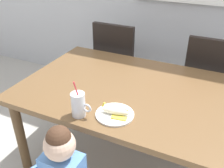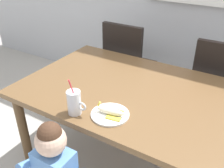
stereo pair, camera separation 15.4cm
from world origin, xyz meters
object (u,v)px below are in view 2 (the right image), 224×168
Objects in this scene: peeled_banana at (111,112)px; dining_chair_right at (218,85)px; dining_chair_left at (127,61)px; toddler_standing at (55,167)px; milk_cup at (74,104)px; dining_table at (131,99)px; snack_plate at (110,114)px.

dining_chair_right is at bearing 68.46° from peeled_banana.
dining_chair_left is at bearing 113.54° from peeled_banana.
dining_chair_left is 1.15× the size of toddler_standing.
milk_cup is (0.28, -1.19, 0.26)m from dining_chair_left.
dining_table is 1.62× the size of dining_chair_right.
milk_cup is (-0.16, -0.43, 0.15)m from dining_table.
dining_chair_left is 4.17× the size of snack_plate.
toddler_standing reaches higher than dining_table.
dining_chair_right is 4.17× the size of snack_plate.
dining_table is 0.70m from toddler_standing.
snack_plate is (0.03, -0.34, 0.09)m from dining_table.
milk_cup reaches higher than snack_plate.
dining_chair_right is at bearing 57.86° from dining_table.
dining_table is at bearing 69.25° from milk_cup.
dining_table is at bearing 95.00° from snack_plate.
milk_cup reaches higher than dining_chair_right.
peeled_banana is (0.04, -0.34, 0.12)m from dining_table.
toddler_standing is 0.43m from snack_plate.
snack_plate is at bearing 164.31° from peeled_banana.
dining_chair_right reaches higher than toddler_standing.
dining_chair_left is 0.91m from dining_chair_right.
dining_chair_left is at bearing 120.11° from dining_table.
milk_cup is 0.22m from snack_plate.
milk_cup reaches higher than peeled_banana.
dining_chair_right reaches higher than dining_table.
toddler_standing is 3.64× the size of snack_plate.
dining_chair_right is 1.19m from peeled_banana.
dining_chair_left is at bearing 102.31° from toddler_standing.
milk_cup is 1.42× the size of peeled_banana.
dining_chair_right is 3.86× the size of milk_cup.
dining_table is 6.24× the size of milk_cup.
toddler_standing is at bearing 102.31° from dining_chair_left.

